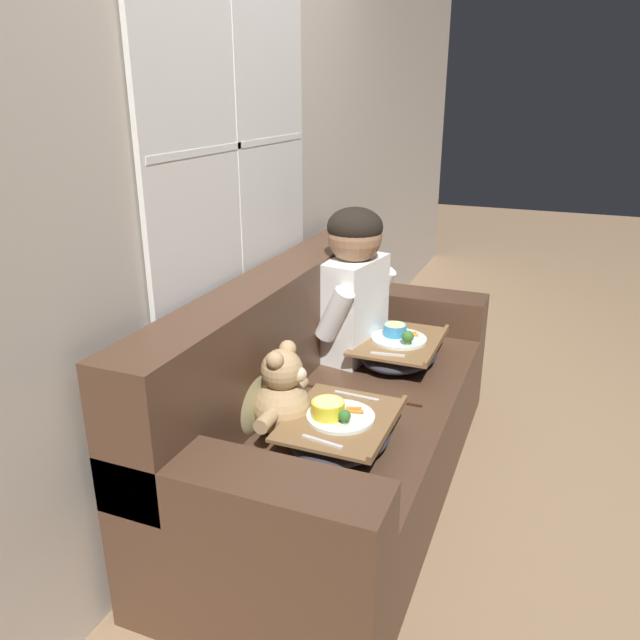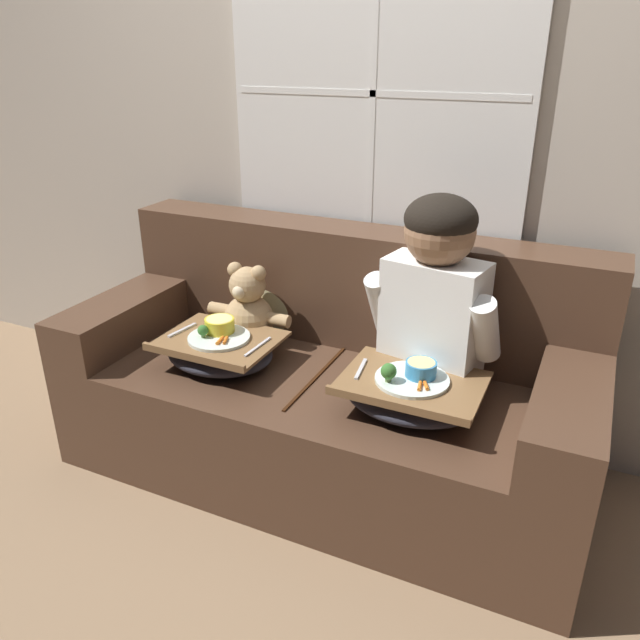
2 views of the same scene
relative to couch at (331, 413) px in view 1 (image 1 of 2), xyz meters
The scene contains 9 objects.
ground_plane 0.34m from the couch, 90.00° to the right, with size 14.00×14.00×0.00m, color #8E7051.
wall_back_with_window 1.06m from the couch, 90.00° to the left, with size 8.00×0.08×2.60m.
couch is the anchor object (origin of this frame).
throw_pillow_behind_child 0.49m from the couch, 25.23° to the left, with size 0.33×0.16×0.35m.
throw_pillow_behind_teddy 0.49m from the couch, 154.77° to the left, with size 0.35×0.17×0.36m.
child_figure 0.61m from the couch, ahead, with size 0.50×0.27×0.68m.
teddy_bear 0.45m from the couch, behind, with size 0.36×0.25×0.34m.
lap_tray_child 0.45m from the couch, 25.26° to the right, with size 0.46×0.36×0.18m.
lap_tray_teddy 0.45m from the couch, 154.95° to the right, with size 0.43×0.35×0.17m.
Camera 1 is at (-2.13, -0.74, 1.58)m, focal length 35.00 mm.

